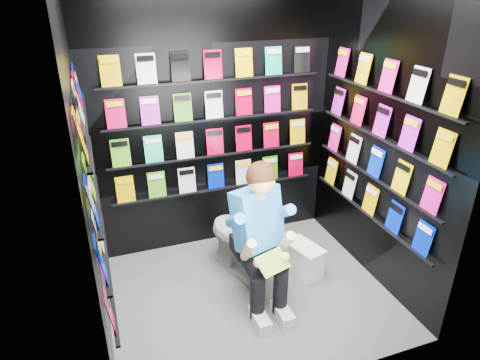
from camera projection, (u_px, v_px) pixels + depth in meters
name	position (u px, v px, depth m)	size (l,w,h in m)	color
floor	(249.00, 294.00, 3.83)	(2.40, 2.40, 0.00)	#585856
wall_back	(214.00, 123.00, 4.13)	(2.40, 0.04, 2.60)	black
wall_front	(314.00, 223.00, 2.43)	(2.40, 0.04, 2.60)	black
wall_left	(87.00, 183.00, 2.91)	(0.04, 2.00, 2.60)	black
wall_right	(382.00, 142.00, 3.65)	(0.04, 2.00, 2.60)	black
comics_back	(214.00, 124.00, 4.10)	(2.10, 0.06, 1.37)	#E10953
comics_left	(91.00, 182.00, 2.92)	(0.06, 1.70, 1.37)	#E10953
comics_right	(379.00, 142.00, 3.63)	(0.06, 1.70, 1.37)	#E10953
toilet	(241.00, 237.00, 4.01)	(0.42, 0.75, 0.73)	white
longbox	(304.00, 260.00, 4.07)	(0.20, 0.36, 0.27)	silver
longbox_lid	(305.00, 247.00, 4.01)	(0.22, 0.38, 0.03)	silver
reader	(256.00, 219.00, 3.51)	(0.53, 0.77, 1.42)	#2486DB
held_comic	(273.00, 262.00, 3.29)	(0.26, 0.01, 0.18)	green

